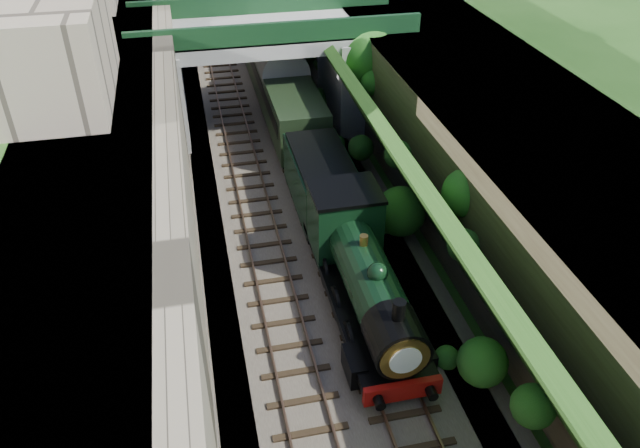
# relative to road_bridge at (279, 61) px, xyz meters

# --- Properties ---
(ground) EXTENTS (160.00, 160.00, 0.00)m
(ground) POSITION_rel_road_bridge_xyz_m (-0.94, -24.00, -4.08)
(ground) COLOR #1E4714
(ground) RESTS_ON ground
(trackbed) EXTENTS (10.00, 90.00, 0.20)m
(trackbed) POSITION_rel_road_bridge_xyz_m (-0.94, -4.00, -3.98)
(trackbed) COLOR #473F38
(trackbed) RESTS_ON ground
(retaining_wall) EXTENTS (1.00, 90.00, 7.00)m
(retaining_wall) POSITION_rel_road_bridge_xyz_m (-6.44, -4.00, -0.58)
(retaining_wall) COLOR #756B56
(retaining_wall) RESTS_ON ground
(street_plateau_left) EXTENTS (6.00, 90.00, 7.00)m
(street_plateau_left) POSITION_rel_road_bridge_xyz_m (-9.94, -4.00, -0.58)
(street_plateau_left) COLOR #262628
(street_plateau_left) RESTS_ON ground
(street_plateau_right) EXTENTS (8.00, 90.00, 6.25)m
(street_plateau_right) POSITION_rel_road_bridge_xyz_m (8.56, -4.00, -0.95)
(street_plateau_right) COLOR #262628
(street_plateau_right) RESTS_ON ground
(embankment_slope) EXTENTS (4.41, 90.00, 6.36)m
(embankment_slope) POSITION_rel_road_bridge_xyz_m (4.04, -3.55, -1.35)
(embankment_slope) COLOR #1E4714
(embankment_slope) RESTS_ON ground
(track_left) EXTENTS (2.50, 90.00, 0.20)m
(track_left) POSITION_rel_road_bridge_xyz_m (-2.94, -4.00, -3.83)
(track_left) COLOR black
(track_left) RESTS_ON trackbed
(track_right) EXTENTS (2.50, 90.00, 0.20)m
(track_right) POSITION_rel_road_bridge_xyz_m (0.26, -4.00, -3.83)
(track_right) COLOR black
(track_right) RESTS_ON trackbed
(road_bridge) EXTENTS (16.00, 6.40, 7.25)m
(road_bridge) POSITION_rel_road_bridge_xyz_m (0.00, 0.00, 0.00)
(road_bridge) COLOR gray
(road_bridge) RESTS_ON ground
(building_near) EXTENTS (4.00, 8.00, 4.00)m
(building_near) POSITION_rel_road_bridge_xyz_m (-10.44, -10.00, 4.92)
(building_near) COLOR gray
(building_near) RESTS_ON street_plateau_left
(tree) EXTENTS (3.60, 3.80, 6.60)m
(tree) POSITION_rel_road_bridge_xyz_m (4.97, -2.19, 0.57)
(tree) COLOR black
(tree) RESTS_ON ground
(locomotive) EXTENTS (3.10, 10.23, 3.83)m
(locomotive) POSITION_rel_road_bridge_xyz_m (0.26, -17.94, -2.18)
(locomotive) COLOR black
(locomotive) RESTS_ON trackbed
(tender) EXTENTS (2.70, 6.00, 3.05)m
(tender) POSITION_rel_road_bridge_xyz_m (0.26, -10.58, -2.46)
(tender) COLOR black
(tender) RESTS_ON trackbed
(coach_front) EXTENTS (2.90, 18.00, 3.70)m
(coach_front) POSITION_rel_road_bridge_xyz_m (0.26, 2.02, -2.03)
(coach_front) COLOR black
(coach_front) RESTS_ON trackbed
(coach_middle) EXTENTS (2.90, 18.00, 3.70)m
(coach_middle) POSITION_rel_road_bridge_xyz_m (0.26, 20.82, -2.03)
(coach_middle) COLOR black
(coach_middle) RESTS_ON trackbed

